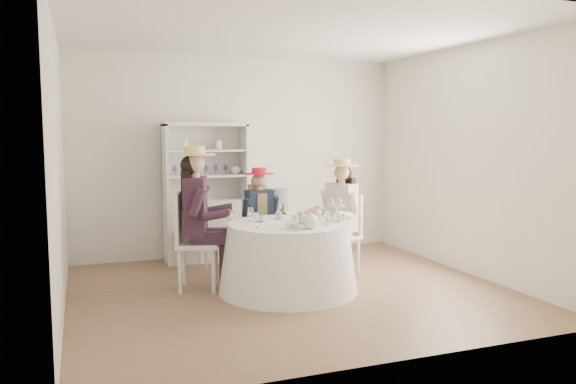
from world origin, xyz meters
name	(u,v)px	position (x,y,z in m)	size (l,w,h in m)	color
ground	(291,291)	(0.00, 0.00, 0.00)	(4.50, 4.50, 0.00)	brown
ceiling	(291,31)	(0.00, 0.00, 2.70)	(4.50, 4.50, 0.00)	white
wall_back	(240,156)	(0.00, 2.00, 1.35)	(4.50, 4.50, 0.00)	silver
wall_front	(391,180)	(0.00, -2.00, 1.35)	(4.50, 4.50, 0.00)	silver
wall_left	(58,169)	(-2.25, 0.00, 1.35)	(4.50, 4.50, 0.00)	silver
wall_right	(470,160)	(2.25, 0.00, 1.35)	(4.50, 4.50, 0.00)	silver
tea_table	(288,257)	(-0.03, 0.01, 0.36)	(1.47, 1.47, 0.73)	white
hutch	(206,211)	(-0.53, 1.76, 0.64)	(1.20, 0.72, 1.81)	silver
side_table	(278,232)	(0.45, 1.72, 0.31)	(0.40, 0.40, 0.62)	silver
hatbox	(278,199)	(0.45, 1.72, 0.77)	(0.30, 0.30, 0.30)	black
guest_left	(198,209)	(-0.90, 0.41, 0.87)	(0.63, 0.58, 1.54)	silver
guest_mid	(260,213)	(-0.04, 0.98, 0.71)	(0.46, 0.48, 1.25)	silver
guest_right	(340,209)	(0.80, 0.49, 0.77)	(0.58, 0.53, 1.37)	silver
spare_chair	(192,229)	(-0.80, 1.33, 0.50)	(0.39, 0.39, 0.93)	silver
teacup_a	(262,219)	(-0.27, 0.17, 0.76)	(0.08, 0.08, 0.06)	white
teacup_b	(279,216)	(-0.04, 0.28, 0.77)	(0.08, 0.08, 0.07)	white
teacup_c	(304,216)	(0.22, 0.19, 0.77)	(0.09, 0.09, 0.07)	white
flower_bowl	(305,219)	(0.17, 0.03, 0.76)	(0.23, 0.23, 0.06)	white
flower_arrangement	(308,215)	(0.15, -0.10, 0.82)	(0.20, 0.20, 0.07)	#D56A78
table_teapot	(310,221)	(0.06, -0.38, 0.80)	(0.23, 0.16, 0.17)	white
sandwich_plate	(292,227)	(-0.10, -0.31, 0.74)	(0.23, 0.23, 0.05)	white
cupcake_stand	(336,213)	(0.50, -0.05, 0.82)	(0.25, 0.25, 0.24)	white
stemware_set	(288,216)	(-0.03, 0.01, 0.80)	(0.88, 0.92, 0.15)	white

